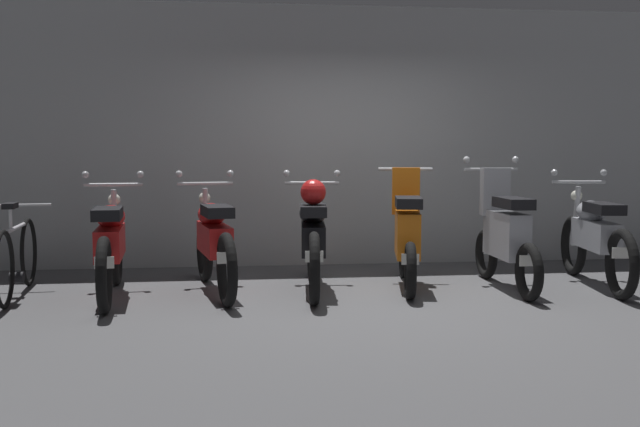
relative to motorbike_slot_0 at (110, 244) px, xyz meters
name	(u,v)px	position (x,y,z in m)	size (l,w,h in m)	color
ground_plane	(371,301)	(2.35, -0.44, -0.49)	(80.00, 80.00, 0.00)	#4C4C4F
back_wall	(337,137)	(2.35, 1.79, 1.02)	(16.00, 0.30, 3.02)	#9EA0A3
motorbike_slot_0	(110,244)	(0.00, 0.00, 0.00)	(0.59, 1.95, 1.15)	black
motorbike_slot_1	(214,241)	(0.94, 0.14, 0.00)	(0.62, 1.93, 1.15)	black
motorbike_slot_2	(313,236)	(1.88, 0.11, 0.04)	(0.59, 1.95, 1.15)	black
motorbike_slot_3	(407,234)	(2.82, 0.19, 0.03)	(0.57, 1.67, 1.18)	black
motorbike_slot_4	(505,235)	(3.76, 0.00, 0.04)	(0.59, 1.68, 1.29)	black
motorbike_slot_5	(595,237)	(4.70, 0.02, 0.00)	(0.59, 1.94, 1.15)	black
bicycle	(17,258)	(-0.87, 0.16, -0.13)	(0.50, 1.73, 0.89)	black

